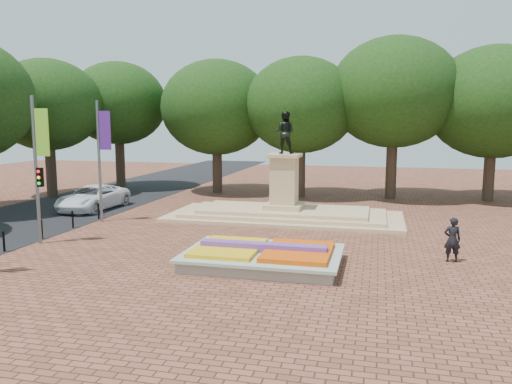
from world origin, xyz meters
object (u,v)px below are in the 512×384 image
flower_bed (264,256)px  monument (284,204)px  van (93,198)px  pedestrian (452,240)px

flower_bed → monument: 10.07m
flower_bed → van: (-13.90, 9.94, 0.42)m
flower_bed → pedestrian: pedestrian is taller
flower_bed → monument: bearing=95.9°
monument → pedestrian: monument is taller
monument → flower_bed: bearing=-84.1°
monument → pedestrian: size_ratio=7.42×
monument → van: size_ratio=2.43×
flower_bed → pedestrian: 7.87m
monument → van: monument is taller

